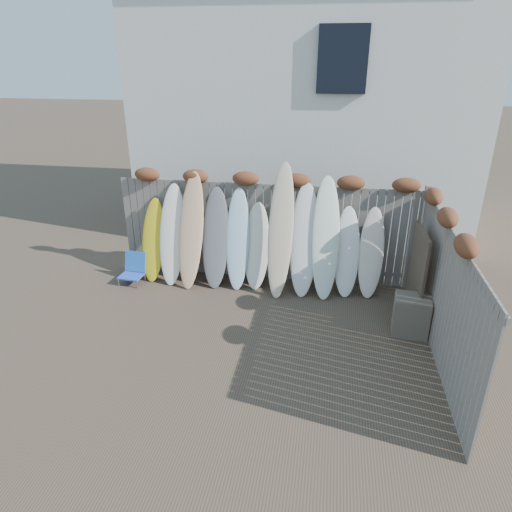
% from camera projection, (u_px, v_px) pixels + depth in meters
% --- Properties ---
extents(ground, '(80.00, 80.00, 0.00)m').
position_uv_depth(ground, '(244.00, 341.00, 7.46)').
color(ground, '#493A2D').
extents(back_fence, '(6.05, 0.28, 2.24)m').
position_uv_depth(back_fence, '(269.00, 224.00, 9.13)').
color(back_fence, slate).
rests_on(back_fence, ground).
extents(right_fence, '(0.28, 4.40, 2.24)m').
position_uv_depth(right_fence, '(444.00, 286.00, 6.77)').
color(right_fence, slate).
rests_on(right_fence, ground).
extents(house, '(8.50, 5.50, 6.33)m').
position_uv_depth(house, '(308.00, 100.00, 11.94)').
color(house, silver).
rests_on(house, ground).
extents(beach_chair, '(0.49, 0.52, 0.60)m').
position_uv_depth(beach_chair, '(133.00, 269.00, 9.33)').
color(beach_chair, blue).
rests_on(beach_chair, ground).
extents(wooden_crate, '(0.62, 0.53, 0.67)m').
position_uv_depth(wooden_crate, '(411.00, 315.00, 7.56)').
color(wooden_crate, '#51443D').
rests_on(wooden_crate, ground).
extents(lattice_panel, '(0.09, 1.10, 1.64)m').
position_uv_depth(lattice_panel, '(416.00, 275.00, 7.84)').
color(lattice_panel, '#3A2F23').
rests_on(lattice_panel, ground).
extents(surfboard_0, '(0.53, 0.63, 1.66)m').
position_uv_depth(surfboard_0, '(153.00, 240.00, 9.28)').
color(surfboard_0, yellow).
rests_on(surfboard_0, ground).
extents(surfboard_1, '(0.54, 0.71, 1.97)m').
position_uv_depth(surfboard_1, '(172.00, 235.00, 9.12)').
color(surfboard_1, white).
rests_on(surfboard_1, ground).
extents(surfboard_2, '(0.57, 0.83, 2.24)m').
position_uv_depth(surfboard_2, '(191.00, 231.00, 8.95)').
color(surfboard_2, '#F7C695').
rests_on(surfboard_2, ground).
extents(surfboard_3, '(0.56, 0.71, 1.94)m').
position_uv_depth(surfboard_3, '(215.00, 238.00, 9.00)').
color(surfboard_3, '#5A5C61').
rests_on(surfboard_3, ground).
extents(surfboard_4, '(0.51, 0.72, 1.95)m').
position_uv_depth(surfboard_4, '(238.00, 239.00, 8.95)').
color(surfboard_4, '#A4C5E0').
rests_on(surfboard_4, ground).
extents(surfboard_5, '(0.51, 0.61, 1.67)m').
position_uv_depth(surfboard_5, '(257.00, 246.00, 8.98)').
color(surfboard_5, white).
rests_on(surfboard_5, ground).
extents(surfboard_6, '(0.51, 0.89, 2.48)m').
position_uv_depth(surfboard_6, '(281.00, 231.00, 8.60)').
color(surfboard_6, beige).
rests_on(surfboard_6, ground).
extents(surfboard_7, '(0.55, 0.76, 2.11)m').
position_uv_depth(surfboard_7, '(304.00, 240.00, 8.67)').
color(surfboard_7, white).
rests_on(surfboard_7, ground).
extents(surfboard_8, '(0.58, 0.83, 2.25)m').
position_uv_depth(surfboard_8, '(326.00, 239.00, 8.57)').
color(surfboard_8, silver).
rests_on(surfboard_8, ground).
extents(surfboard_9, '(0.52, 0.64, 1.69)m').
position_uv_depth(surfboard_9, '(347.00, 252.00, 8.69)').
color(surfboard_9, white).
rests_on(surfboard_9, ground).
extents(surfboard_10, '(0.50, 0.63, 1.69)m').
position_uv_depth(surfboard_10, '(371.00, 253.00, 8.65)').
color(surfboard_10, beige).
rests_on(surfboard_10, ground).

